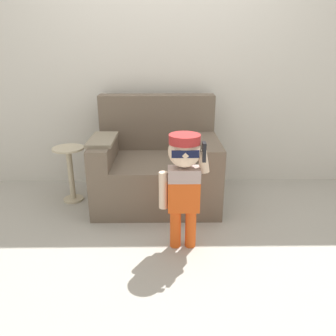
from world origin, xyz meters
name	(u,v)px	position (x,y,z in m)	size (l,w,h in m)	color
ground_plane	(164,201)	(0.00, 0.00, 0.00)	(10.00, 10.00, 0.00)	#ADA89E
wall_back	(163,58)	(0.00, 0.56, 1.30)	(10.00, 0.05, 2.60)	silver
armchair	(156,166)	(-0.07, 0.07, 0.34)	(1.14, 0.87, 0.97)	#6B5B4C
person_child	(183,175)	(0.14, -0.76, 0.57)	(0.35, 0.26, 0.86)	#E05119
side_table	(70,169)	(-0.89, 0.04, 0.32)	(0.29, 0.29, 0.53)	beige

